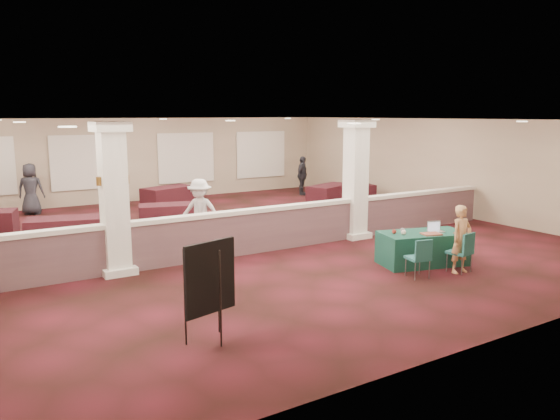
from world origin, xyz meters
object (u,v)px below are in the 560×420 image
conf_chair_side (420,255)px  far_table_back_right (330,195)px  far_table_front_left (65,232)px  attendee_d (31,189)px  near_table (423,248)px  far_table_back_center (168,197)px  easel_board (210,279)px  far_table_front_center (170,216)px  woman (461,239)px  conf_chair_main (463,249)px  far_table_front_right (350,194)px  attendee_c (302,176)px  attendee_b (200,212)px

conf_chair_side → far_table_back_right: size_ratio=0.45×
far_table_front_left → attendee_d: bearing=90.4°
near_table → far_table_back_center: 10.53m
easel_board → attendee_d: 12.82m
far_table_front_left → far_table_front_center: 3.20m
conf_chair_side → far_table_back_right: conf_chair_side is taller
woman → far_table_front_center: woman is taller
conf_chair_main → woman: (-0.04, 0.03, 0.21)m
woman → far_table_front_left: 9.69m
far_table_front_left → far_table_front_right: 10.54m
far_table_front_right → far_table_back_right: size_ratio=0.96×
conf_chair_side → attendee_c: bearing=79.0°
far_table_front_right → attendee_d: attendee_d is taller
conf_chair_main → far_table_back_right: 9.04m
woman → far_table_back_center: size_ratio=0.79×
conf_chair_side → far_table_front_right: size_ratio=0.47×
easel_board → far_table_front_center: 8.61m
conf_chair_main → far_table_front_right: conf_chair_main is taller
woman → conf_chair_main: bearing=-36.5°
conf_chair_main → far_table_front_left: bearing=124.9°
easel_board → woman: easel_board is taller
conf_chair_main → far_table_back_right: (2.94, 8.55, -0.14)m
far_table_back_right → attendee_b: (-6.65, -3.20, 0.48)m
conf_chair_main → attendee_c: attendee_c is taller
far_table_front_left → attendee_c: size_ratio=1.13×
near_table → far_table_back_right: size_ratio=1.02×
attendee_d → far_table_front_right: bearing=-175.3°
conf_chair_side → conf_chair_main: bearing=1.6°
far_table_back_center → far_table_front_center: bearing=-110.0°
far_table_front_center → attendee_c: (7.17, 3.49, 0.45)m
near_table → conf_chair_main: 0.98m
near_table → far_table_back_center: size_ratio=1.03×
far_table_front_right → far_table_back_center: far_table_back_center is taller
woman → attendee_b: (-3.67, 5.32, 0.13)m
far_table_back_center → attendee_c: size_ratio=1.15×
easel_board → attendee_d: attendee_d is taller
far_table_front_center → attendee_b: bearing=-91.8°
easel_board → far_table_back_center: 12.29m
far_table_back_right → attendee_d: 10.45m
far_table_back_center → conf_chair_side: bearing=-83.4°
conf_chair_main → conf_chair_side: (-1.08, 0.19, -0.02)m
conf_chair_side → far_table_front_center: 8.00m
easel_board → far_table_back_right: bearing=30.7°
near_table → attendee_d: 13.17m
far_table_back_right → conf_chair_main: bearing=-109.0°
far_table_front_left → far_table_front_right: (10.46, 1.33, -0.01)m
far_table_back_right → near_table: bearing=-112.5°
attendee_b → attendee_d: bearing=154.6°
attendee_d → far_table_front_center: bearing=150.1°
conf_chair_main → far_table_back_center: size_ratio=0.47×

